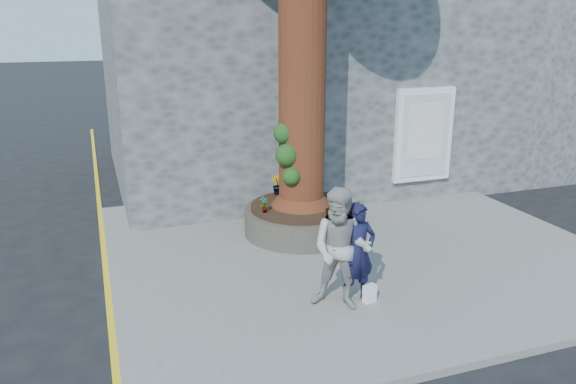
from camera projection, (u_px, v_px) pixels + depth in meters
name	position (u px, v px, depth m)	size (l,w,h in m)	color
ground	(299.00, 285.00, 9.46)	(120.00, 120.00, 0.00)	black
pavement	(353.00, 249.00, 10.82)	(9.00, 8.00, 0.12)	slate
yellow_line	(107.00, 287.00, 9.39)	(0.10, 30.00, 0.01)	yellow
stone_shop	(293.00, 62.00, 15.82)	(10.30, 8.30, 6.30)	#46484B
neighbour_shop	(521.00, 61.00, 18.42)	(6.00, 8.00, 6.00)	#46484B
planter	(301.00, 219.00, 11.40)	(2.30, 2.30, 0.60)	black
man	(358.00, 253.00, 8.46)	(0.58, 0.38, 1.58)	black
woman	(341.00, 249.00, 8.23)	(0.91, 0.71, 1.87)	#A09F99
shopping_bag	(370.00, 293.00, 8.61)	(0.20, 0.12, 0.28)	white
plant_a	(264.00, 205.00, 10.79)	(0.17, 0.12, 0.33)	gray
plant_b	(276.00, 185.00, 11.93)	(0.23, 0.22, 0.41)	gray
plant_c	(330.00, 208.00, 10.57)	(0.20, 0.20, 0.35)	gray
plant_d	(358.00, 206.00, 10.77)	(0.25, 0.22, 0.28)	gray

